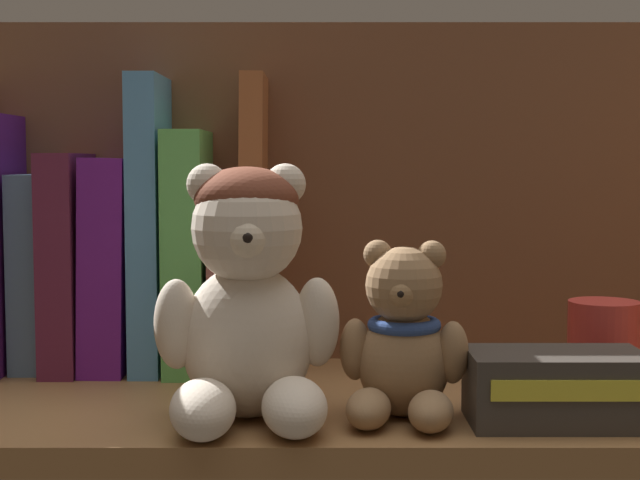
% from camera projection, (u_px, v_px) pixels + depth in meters
% --- Properties ---
extents(shelf_board, '(0.82, 0.27, 0.02)m').
position_uv_depth(shelf_board, '(329.00, 408.00, 0.72)').
color(shelf_board, olive).
rests_on(shelf_board, ground).
extents(shelf_back_panel, '(0.84, 0.01, 0.31)m').
position_uv_depth(shelf_back_panel, '(328.00, 204.00, 0.85)').
color(shelf_back_panel, brown).
rests_on(shelf_back_panel, ground).
extents(book_4, '(0.02, 0.14, 0.21)m').
position_uv_depth(book_4, '(3.00, 241.00, 0.82)').
color(book_4, '#511A6B').
rests_on(book_4, shelf_board).
extents(book_5, '(0.02, 0.10, 0.16)m').
position_uv_depth(book_5, '(36.00, 270.00, 0.82)').
color(book_5, '#5E83A5').
rests_on(book_5, shelf_board).
extents(book_6, '(0.03, 0.13, 0.18)m').
position_uv_depth(book_6, '(72.00, 260.00, 0.82)').
color(book_6, '#5E1F3D').
rests_on(book_6, shelf_board).
extents(book_7, '(0.04, 0.12, 0.18)m').
position_uv_depth(book_7, '(113.00, 262.00, 0.82)').
color(book_7, '#641A87').
rests_on(book_7, shelf_board).
extents(book_8, '(0.02, 0.13, 0.24)m').
position_uv_depth(book_8, '(152.00, 223.00, 0.82)').
color(book_8, '#5193CF').
rests_on(book_8, shelf_board).
extents(book_9, '(0.03, 0.14, 0.20)m').
position_uv_depth(book_9, '(190.00, 249.00, 0.82)').
color(book_9, '#5CBC5A').
rests_on(book_9, shelf_board).
extents(book_10, '(0.02, 0.13, 0.16)m').
position_uv_depth(book_10, '(226.00, 270.00, 0.82)').
color(book_10, '#B36565').
rests_on(book_10, shelf_board).
extents(book_11, '(0.02, 0.11, 0.24)m').
position_uv_depth(book_11, '(253.00, 222.00, 0.82)').
color(book_11, '#A05931').
rests_on(book_11, shelf_board).
extents(teddy_bear_larger, '(0.13, 0.13, 0.17)m').
position_uv_depth(teddy_bear_larger, '(245.00, 300.00, 0.65)').
color(teddy_bear_larger, beige).
rests_on(teddy_bear_larger, shelf_board).
extents(teddy_bear_smaller, '(0.09, 0.09, 0.12)m').
position_uv_depth(teddy_bear_smaller, '(402.00, 343.00, 0.65)').
color(teddy_bear_smaller, '#93704C').
rests_on(teddy_bear_smaller, shelf_board).
extents(pillar_candle, '(0.05, 0.05, 0.07)m').
position_uv_depth(pillar_candle, '(601.00, 347.00, 0.73)').
color(pillar_candle, '#C63833').
rests_on(pillar_candle, shelf_board).
extents(small_product_box, '(0.12, 0.07, 0.05)m').
position_uv_depth(small_product_box, '(554.00, 388.00, 0.64)').
color(small_product_box, '#38332D').
rests_on(small_product_box, shelf_board).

